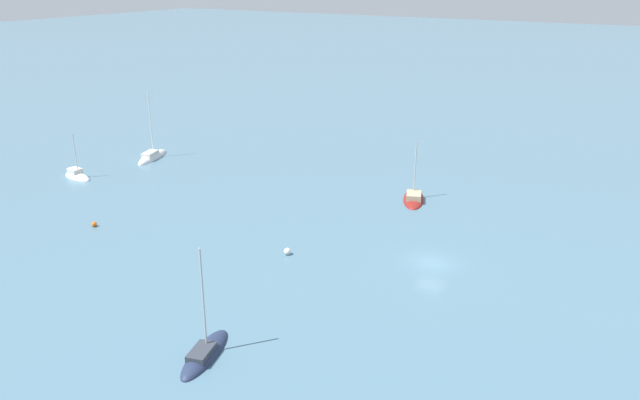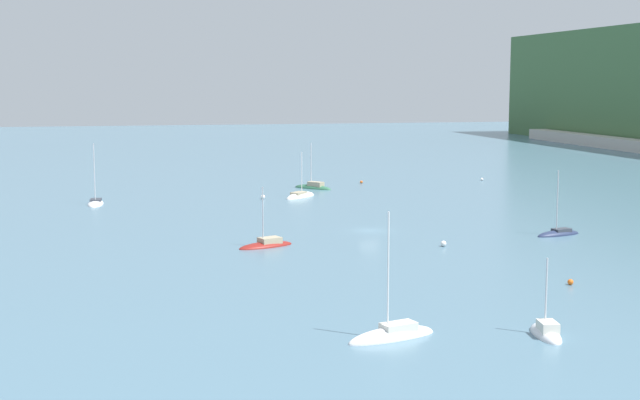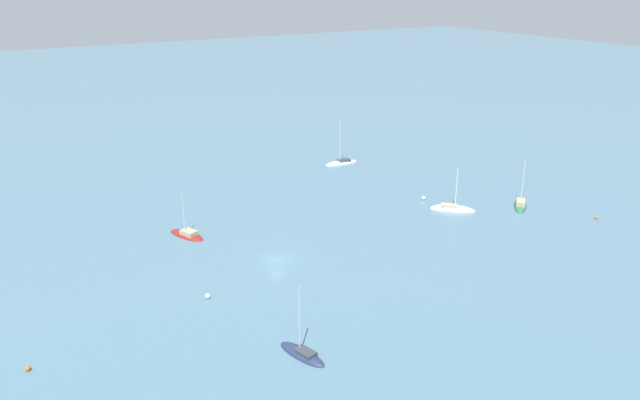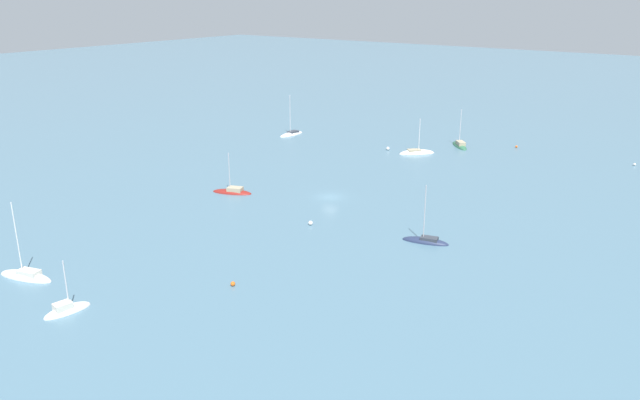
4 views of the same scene
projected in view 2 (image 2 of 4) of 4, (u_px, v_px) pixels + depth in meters
The scene contains 13 objects.
ground_plane at pixel (370, 231), 118.21m from camera, with size 600.00×600.00×0.00m, color slate.
sailboat_0 at pixel (266, 246), 106.89m from camera, with size 4.95×7.64×7.81m.
sailboat_1 at pixel (313, 188), 164.96m from camera, with size 7.50×6.99×9.22m.
sailboat_2 at pixel (96, 204), 143.74m from camera, with size 7.80×2.95×10.52m.
sailboat_3 at pixel (300, 197), 152.48m from camera, with size 7.20×7.17×8.65m.
sailboat_4 at pixel (546, 334), 69.31m from camera, with size 5.53×2.71×6.84m.
sailboat_5 at pixel (558, 234), 114.83m from camera, with size 3.57×6.96×9.08m.
sailboat_6 at pixel (392, 337), 68.66m from camera, with size 4.13×8.00×10.79m.
mooring_buoy_0 at pixel (361, 182), 173.46m from camera, with size 0.54×0.54×0.54m.
mooring_buoy_1 at pixel (263, 197), 150.00m from camera, with size 0.76×0.76×0.76m.
mooring_buoy_2 at pixel (443, 244), 106.90m from camera, with size 0.69×0.69×0.69m.
mooring_buoy_3 at pixel (482, 179), 178.12m from camera, with size 0.55×0.55×0.55m.
mooring_buoy_4 at pixel (570, 282), 86.65m from camera, with size 0.57×0.57×0.57m.
Camera 2 is at (112.22, -32.51, 19.62)m, focal length 50.00 mm.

